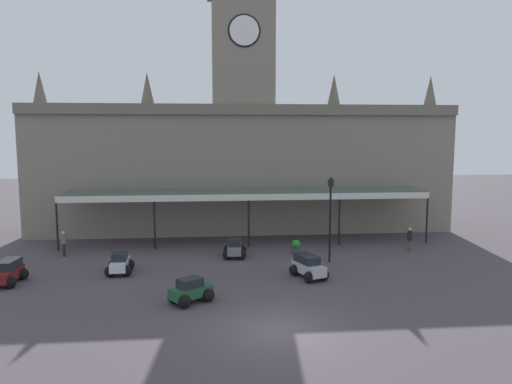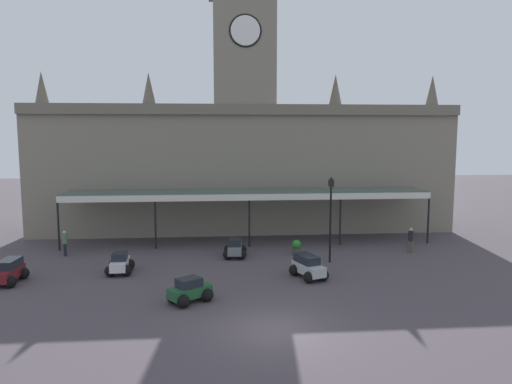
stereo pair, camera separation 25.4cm
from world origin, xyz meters
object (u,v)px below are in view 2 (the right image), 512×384
at_px(car_grey_sedan, 235,249).
at_px(car_green_sedan, 190,292).
at_px(pedestrian_near_entrance, 411,239).
at_px(car_silver_estate, 308,268).
at_px(pedestrian_crossing_forecourt, 65,242).
at_px(planter_by_canopy, 297,247).
at_px(victorian_lamppost, 331,210).
at_px(car_white_sedan, 120,264).
at_px(car_maroon_estate, 9,273).

distance_m(car_grey_sedan, car_green_sedan, 8.72).
bearing_deg(pedestrian_near_entrance, car_silver_estate, -147.16).
relative_size(pedestrian_crossing_forecourt, pedestrian_near_entrance, 1.00).
height_order(pedestrian_crossing_forecourt, planter_by_canopy, pedestrian_crossing_forecourt).
distance_m(car_grey_sedan, victorian_lamppost, 6.73).
xyz_separation_m(car_white_sedan, pedestrian_crossing_forecourt, (-4.36, 4.34, 0.41)).
bearing_deg(pedestrian_near_entrance, car_grey_sedan, -179.05).
bearing_deg(car_white_sedan, pedestrian_crossing_forecourt, 135.16).
height_order(car_maroon_estate, car_green_sedan, car_maroon_estate).
bearing_deg(car_white_sedan, car_green_sedan, -50.99).
xyz_separation_m(car_silver_estate, planter_by_canopy, (0.25, 5.35, -0.07)).
bearing_deg(planter_by_canopy, car_green_sedan, -127.18).
height_order(car_silver_estate, pedestrian_near_entrance, pedestrian_near_entrance).
bearing_deg(car_green_sedan, pedestrian_crossing_forecourt, 131.94).
height_order(car_green_sedan, pedestrian_near_entrance, pedestrian_near_entrance).
height_order(car_maroon_estate, pedestrian_crossing_forecourt, pedestrian_crossing_forecourt).
relative_size(car_maroon_estate, victorian_lamppost, 0.43).
height_order(car_white_sedan, pedestrian_near_entrance, pedestrian_near_entrance).
height_order(pedestrian_crossing_forecourt, pedestrian_near_entrance, same).
relative_size(car_white_sedan, car_maroon_estate, 0.91).
bearing_deg(planter_by_canopy, car_silver_estate, -92.70).
bearing_deg(car_green_sedan, victorian_lamppost, 37.95).
height_order(car_grey_sedan, pedestrian_near_entrance, pedestrian_near_entrance).
height_order(car_white_sedan, car_maroon_estate, car_maroon_estate).
xyz_separation_m(pedestrian_near_entrance, victorian_lamppost, (-6.03, -2.04, 2.38)).
bearing_deg(car_maroon_estate, car_white_sedan, 14.26).
height_order(car_grey_sedan, planter_by_canopy, car_grey_sedan).
height_order(car_grey_sedan, car_maroon_estate, car_maroon_estate).
xyz_separation_m(car_white_sedan, car_maroon_estate, (-5.60, -1.42, 0.06)).
xyz_separation_m(car_silver_estate, pedestrian_near_entrance, (8.01, 5.17, 0.34)).
distance_m(car_green_sedan, pedestrian_crossing_forecourt, 12.90).
xyz_separation_m(pedestrian_crossing_forecourt, pedestrian_near_entrance, (22.99, -1.05, 0.00)).
bearing_deg(pedestrian_crossing_forecourt, car_silver_estate, -22.53).
relative_size(car_white_sedan, pedestrian_crossing_forecourt, 1.25).
height_order(car_grey_sedan, car_green_sedan, same).
height_order(car_silver_estate, car_maroon_estate, same).
relative_size(car_green_sedan, pedestrian_crossing_forecourt, 1.35).
distance_m(pedestrian_crossing_forecourt, planter_by_canopy, 15.27).
height_order(car_grey_sedan, victorian_lamppost, victorian_lamppost).
distance_m(car_white_sedan, pedestrian_crossing_forecourt, 6.17).
relative_size(pedestrian_near_entrance, planter_by_canopy, 1.74).
bearing_deg(car_silver_estate, victorian_lamppost, 57.74).
distance_m(car_maroon_estate, victorian_lamppost, 18.59).
xyz_separation_m(car_silver_estate, pedestrian_crossing_forecourt, (-14.98, 6.21, 0.34)).
bearing_deg(victorian_lamppost, car_green_sedan, -142.05).
relative_size(car_silver_estate, victorian_lamppost, 0.45).
bearing_deg(car_white_sedan, victorian_lamppost, 5.68).
bearing_deg(pedestrian_crossing_forecourt, car_white_sedan, -44.84).
relative_size(car_white_sedan, planter_by_canopy, 2.17).
xyz_separation_m(car_grey_sedan, car_green_sedan, (-2.50, -8.35, 0.00)).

